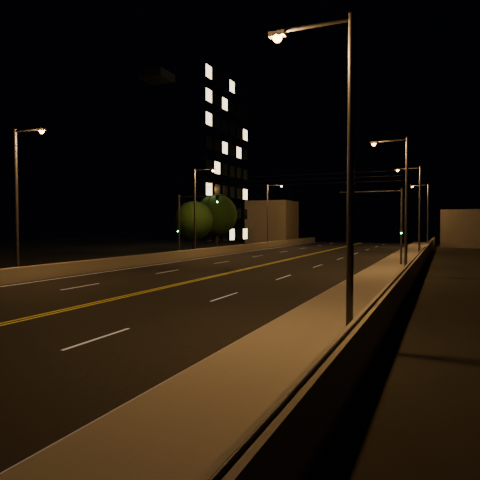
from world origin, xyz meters
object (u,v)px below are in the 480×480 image
at_px(streetlight_6, 269,211).
at_px(tree_0, 194,221).
at_px(streetlight_0, 341,158).
at_px(streetlight_3, 426,211).
at_px(traffic_signal_left, 188,219).
at_px(streetlight_1, 402,196).
at_px(traffic_signal_right, 389,218).
at_px(streetlight_5, 197,206).
at_px(building_tower, 157,164).
at_px(tree_1, 216,215).
at_px(streetlight_4, 19,194).
at_px(streetlight_2, 417,206).

bearing_deg(streetlight_6, tree_0, -100.89).
distance_m(streetlight_0, tree_0, 43.08).
distance_m(streetlight_3, traffic_signal_left, 40.24).
distance_m(streetlight_1, traffic_signal_right, 6.34).
bearing_deg(traffic_signal_left, streetlight_1, -16.42).
bearing_deg(streetlight_0, streetlight_3, 90.00).
bearing_deg(streetlight_5, traffic_signal_left, -74.28).
xyz_separation_m(streetlight_5, traffic_signal_left, (1.10, -3.90, -1.40)).
height_order(streetlight_6, building_tower, building_tower).
distance_m(traffic_signal_right, building_tower, 42.56).
bearing_deg(traffic_signal_left, streetlight_6, 92.42).
xyz_separation_m(streetlight_0, tree_1, (-25.53, 42.90, -0.67)).
height_order(traffic_signal_right, tree_0, traffic_signal_right).
height_order(streetlight_0, streetlight_3, same).
xyz_separation_m(streetlight_1, tree_1, (-25.53, 22.58, -0.67)).
height_order(streetlight_3, traffic_signal_right, streetlight_3).
bearing_deg(streetlight_4, building_tower, 112.39).
bearing_deg(tree_0, streetlight_5, -56.86).
bearing_deg(traffic_signal_left, streetlight_4, -93.36).
relative_size(building_tower, tree_0, 4.23).
height_order(traffic_signal_right, building_tower, building_tower).
xyz_separation_m(streetlight_6, traffic_signal_left, (1.10, -25.95, -1.40)).
bearing_deg(streetlight_0, streetlight_4, 160.37).
bearing_deg(traffic_signal_right, streetlight_0, -86.74).
bearing_deg(traffic_signal_right, tree_0, 159.00).
relative_size(streetlight_2, tree_0, 1.51).
bearing_deg(streetlight_4, tree_0, 96.77).
distance_m(streetlight_1, traffic_signal_left, 21.27).
bearing_deg(streetlight_4, streetlight_3, 68.09).
xyz_separation_m(streetlight_2, streetlight_6, (-21.46, 14.44, 0.00)).
relative_size(traffic_signal_left, building_tower, 0.24).
bearing_deg(streetlight_1, traffic_signal_right, 104.01).
xyz_separation_m(streetlight_1, traffic_signal_left, (-20.36, 6.00, -1.40)).
height_order(streetlight_0, traffic_signal_left, streetlight_0).
height_order(streetlight_1, building_tower, building_tower).
relative_size(streetlight_3, streetlight_5, 1.00).
xyz_separation_m(building_tower, tree_1, (12.14, -4.12, -7.90)).
bearing_deg(traffic_signal_right, streetlight_6, 127.56).
distance_m(streetlight_3, streetlight_5, 37.52).
relative_size(streetlight_0, tree_1, 1.25).
height_order(streetlight_4, streetlight_6, same).
xyz_separation_m(streetlight_2, tree_1, (-25.53, 5.07, -0.67)).
bearing_deg(streetlight_2, building_tower, 166.30).
height_order(streetlight_1, streetlight_5, same).
relative_size(streetlight_0, streetlight_4, 1.00).
bearing_deg(tree_0, tree_1, 95.95).
height_order(building_tower, tree_1, building_tower).
bearing_deg(streetlight_3, streetlight_1, -90.00).
xyz_separation_m(streetlight_2, tree_0, (-24.73, -2.59, -1.49)).
bearing_deg(streetlight_5, streetlight_4, -90.00).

